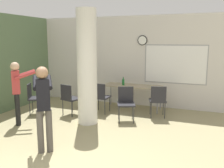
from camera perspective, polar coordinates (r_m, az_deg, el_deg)
wall_back at (r=7.89m, az=6.91°, el=5.15°), size 8.00×0.15×2.80m
support_pillar at (r=6.10m, az=-5.74°, el=3.76°), size 0.49×0.49×2.80m
folding_table at (r=7.47m, az=4.74°, el=-0.69°), size 1.72×0.63×0.73m
bottle_on_table at (r=7.48m, az=2.59°, el=0.48°), size 0.07×0.07×0.25m
chair_table_left at (r=7.07m, az=-2.65°, el=-2.66°), size 0.44×0.44×0.87m
chair_table_front at (r=6.42m, az=3.20°, el=-3.97°), size 0.57×0.57×0.87m
chair_by_left_wall at (r=7.30m, az=-17.28°, el=-2.69°), size 0.59×0.59×0.87m
chair_near_pillar at (r=6.97m, az=-9.61°, el=-2.97°), size 0.55×0.55×0.87m
chair_table_right at (r=6.78m, az=10.45°, el=-3.37°), size 0.55×0.55×0.87m
person_playing_front at (r=4.70m, az=-15.41°, el=-4.11°), size 0.59×0.63×1.60m
person_watching_back at (r=6.45m, az=-20.82°, el=-0.93°), size 0.61×0.57×1.55m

